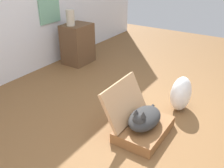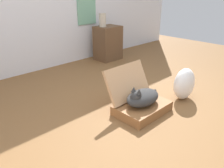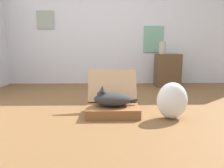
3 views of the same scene
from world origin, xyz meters
name	(u,v)px [view 1 (image 1 of 3)]	position (x,y,z in m)	size (l,w,h in m)	color
ground_plane	(156,124)	(0.00, 0.00, 0.00)	(7.68, 7.68, 0.00)	brown
suitcase_base	(144,129)	(-0.22, 0.04, 0.06)	(0.61, 0.42, 0.11)	brown
suitcase_lid	(125,101)	(-0.22, 0.27, 0.31)	(0.61, 0.42, 0.04)	tan
cat	(144,118)	(-0.23, 0.04, 0.20)	(0.52, 0.28, 0.24)	#2D2D2D
plastic_bag_white	(181,94)	(0.43, -0.10, 0.20)	(0.34, 0.22, 0.41)	white
side_table	(78,44)	(0.93, 1.85, 0.33)	(0.47, 0.37, 0.65)	brown
vase_tall	(70,18)	(0.82, 1.86, 0.77)	(0.13, 0.13, 0.24)	#B7AD99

